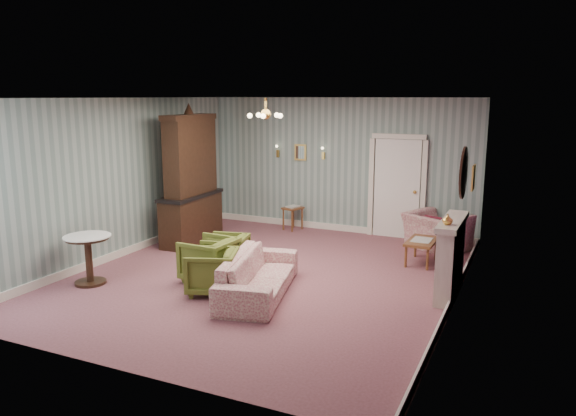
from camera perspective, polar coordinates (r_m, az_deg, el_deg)
The scene contains 27 objects.
floor at distance 9.18m, azimuth -2.19°, elevation -7.10°, with size 7.00×7.00×0.00m, color #8A505A.
ceiling at distance 8.69m, azimuth -2.34°, elevation 11.32°, with size 7.00×7.00×0.00m, color white.
wall_back at distance 12.01m, azimuth 5.29°, elevation 4.41°, with size 6.00×6.00×0.00m, color slate.
wall_front at distance 5.98m, azimuth -17.57°, elevation -3.37°, with size 6.00×6.00×0.00m, color slate.
wall_left at distance 10.50m, azimuth -17.06°, elevation 2.93°, with size 7.00×7.00×0.00m, color slate.
wall_right at distance 7.95m, azimuth 17.42°, elevation 0.27°, with size 7.00×7.00×0.00m, color slate.
wall_right_floral at distance 7.95m, azimuth 17.32°, elevation 0.28°, with size 7.00×7.00×0.00m, color #B0587F.
door at distance 11.67m, azimuth 11.23°, elevation 2.19°, with size 1.12×0.12×2.16m, color white, non-canonical shape.
olive_chair_a at distance 8.41m, azimuth -7.86°, elevation -6.32°, with size 0.71×0.67×0.74m, color #5A6423.
olive_chair_b at distance 8.95m, azimuth -8.15°, elevation -5.08°, with size 0.76×0.71×0.78m, color #5A6423.
olive_chair_c at distance 9.39m, azimuth -6.47°, elevation -4.50°, with size 0.68×0.63×0.70m, color #5A6423.
sofa_chintz at distance 8.27m, azimuth -3.11°, elevation -6.21°, with size 2.11×0.62×0.83m, color #9C3E53.
wingback_chair at distance 11.03m, azimuth 15.21°, elevation -1.73°, with size 1.09×0.71×0.95m, color #9C3E53.
dresser at distance 11.18m, azimuth -10.10°, elevation 3.32°, with size 0.57×1.64×2.73m, color black, non-canonical shape.
fireplace at distance 8.56m, azimuth 16.49°, elevation -4.90°, with size 0.30×1.40×1.16m, color beige, non-canonical shape.
mantel_vase at distance 8.02m, azimuth 16.20°, elevation -1.15°, with size 0.15×0.15×0.15m, color gold.
oval_mirror at distance 8.29m, azimuth 17.67°, elevation 3.50°, with size 0.04×0.76×0.84m, color white, non-canonical shape.
framed_print at distance 9.65m, azimuth 18.65°, elevation 3.00°, with size 0.04×0.34×0.42m, color gold, non-canonical shape.
coffee_table at distance 10.09m, azimuth 13.64°, elevation -4.40°, with size 0.47×0.84×0.43m, color brown, non-canonical shape.
side_table_black at distance 10.02m, azimuth 16.40°, elevation -4.10°, with size 0.42×0.42×0.62m, color black, non-canonical shape.
pedestal_table at distance 9.26m, azimuth -19.93°, elevation -5.05°, with size 0.73×0.73×0.79m, color black, non-canonical shape.
nesting_table at distance 12.23m, azimuth 0.50°, elevation -0.98°, with size 0.33×0.43×0.56m, color brown, non-canonical shape.
gilt_mirror_back at distance 12.27m, azimuth 1.27°, elevation 5.78°, with size 0.28×0.06×0.36m, color gold, non-canonical shape.
sconce_left at distance 12.48m, azimuth -1.10°, elevation 5.88°, with size 0.16×0.12×0.30m, color gold, non-canonical shape.
sconce_right at distance 12.05m, azimuth 3.64°, elevation 5.66°, with size 0.16×0.12×0.30m, color gold, non-canonical shape.
chandelier at distance 8.70m, azimuth -2.33°, elevation 9.55°, with size 0.56×0.56×0.36m, color gold, non-canonical shape.
burgundy_cushion at distance 10.89m, azimuth 14.82°, elevation -1.85°, with size 0.38×0.10×0.38m, color maroon.
Camera 1 is at (3.92, -7.76, 2.93)m, focal length 34.33 mm.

